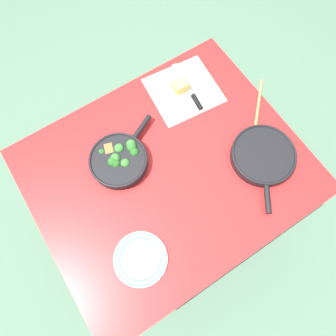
% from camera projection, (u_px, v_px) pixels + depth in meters
% --- Properties ---
extents(ground_plane, '(14.00, 14.00, 0.00)m').
position_uv_depth(ground_plane, '(168.00, 205.00, 2.01)').
color(ground_plane, '#51755B').
extents(dining_table_red, '(1.18, 0.98, 0.73)m').
position_uv_depth(dining_table_red, '(168.00, 175.00, 1.40)').
color(dining_table_red, red).
rests_on(dining_table_red, ground_plane).
extents(skillet_broccoli, '(0.36, 0.26, 0.07)m').
position_uv_depth(skillet_broccoli, '(120.00, 159.00, 1.31)').
color(skillet_broccoli, black).
rests_on(skillet_broccoli, dining_table_red).
extents(skillet_eggs, '(0.30, 0.36, 0.05)m').
position_uv_depth(skillet_eggs, '(263.00, 156.00, 1.32)').
color(skillet_eggs, black).
rests_on(skillet_eggs, dining_table_red).
extents(wooden_spoon, '(0.31, 0.31, 0.02)m').
position_uv_depth(wooden_spoon, '(256.00, 125.00, 1.39)').
color(wooden_spoon, '#A87A4C').
rests_on(wooden_spoon, dining_table_red).
extents(parchment_sheet, '(0.35, 0.33, 0.00)m').
position_uv_depth(parchment_sheet, '(184.00, 90.00, 1.46)').
color(parchment_sheet, beige).
rests_on(parchment_sheet, dining_table_red).
extents(grater_knife, '(0.06, 0.29, 0.02)m').
position_uv_depth(grater_knife, '(191.00, 93.00, 1.45)').
color(grater_knife, silver).
rests_on(grater_knife, dining_table_red).
extents(cheese_block, '(0.08, 0.07, 0.05)m').
position_uv_depth(cheese_block, '(180.00, 85.00, 1.44)').
color(cheese_block, '#E0C15B').
rests_on(cheese_block, dining_table_red).
extents(dinner_plate_stack, '(0.22, 0.22, 0.03)m').
position_uv_depth(dinner_plate_stack, '(140.00, 259.00, 1.19)').
color(dinner_plate_stack, white).
rests_on(dinner_plate_stack, dining_table_red).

